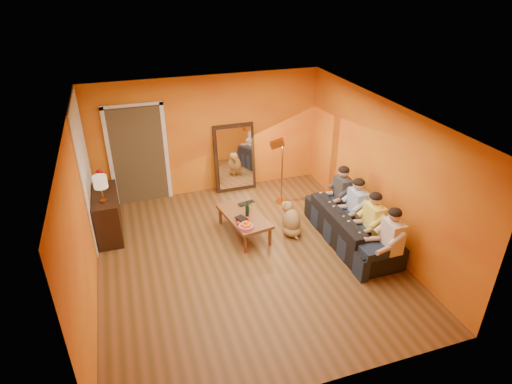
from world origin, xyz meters
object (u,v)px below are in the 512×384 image
object	(u,v)px
table_lamp	(102,189)
wine_bottle	(247,209)
person_far_left	(391,241)
person_mid_right	(357,209)
dog	(291,218)
coffee_table	(244,225)
mirror_frame	(235,158)
vase	(103,184)
floor_lamp	(282,172)
person_mid_left	(373,224)
person_far_right	(342,195)
tumbler	(248,209)
laptop	(248,204)
sideboard	(108,214)
sofa	(351,226)

from	to	relation	value
table_lamp	wine_bottle	size ratio (longest dim) A/B	1.65
person_far_left	wine_bottle	bearing A→B (deg)	136.71
person_mid_right	dog	bearing A→B (deg)	156.27
coffee_table	person_far_left	distance (m)	2.70
person_mid_right	wine_bottle	world-z (taller)	person_mid_right
mirror_frame	vase	world-z (taller)	mirror_frame
floor_lamp	dog	world-z (taller)	floor_lamp
dog	person_far_left	world-z (taller)	person_far_left
table_lamp	person_mid_left	size ratio (longest dim) A/B	0.42
person_far_right	wine_bottle	xyz separation A→B (m)	(-1.89, 0.13, -0.03)
tumbler	vase	size ratio (longest dim) A/B	0.62
wine_bottle	laptop	bearing A→B (deg)	72.00
tumbler	vase	xyz separation A→B (m)	(-2.55, 0.95, 0.47)
laptop	wine_bottle	bearing A→B (deg)	-121.46
mirror_frame	person_mid_left	distance (m)	3.55
wine_bottle	laptop	size ratio (longest dim) A/B	0.93
dog	tumbler	bearing A→B (deg)	170.61
tumbler	laptop	world-z (taller)	tumbler
sideboard	laptop	bearing A→B (deg)	-10.18
sofa	coffee_table	world-z (taller)	sofa
person_far_right	vase	world-z (taller)	person_far_right
sofa	laptop	distance (m)	2.02
person_far_left	vase	size ratio (longest dim) A/B	6.96
wine_bottle	sofa	bearing A→B (deg)	-23.94
table_lamp	dog	size ratio (longest dim) A/B	0.78
sideboard	person_far_right	size ratio (longest dim) A/B	0.97
person_mid_left	person_mid_right	bearing A→B (deg)	90.00
dog	person_mid_left	xyz separation A→B (m)	(1.09, -1.03, 0.28)
sideboard	floor_lamp	bearing A→B (deg)	1.84
person_mid_right	mirror_frame	bearing A→B (deg)	120.99
person_mid_left	laptop	size ratio (longest dim) A/B	3.66
sideboard	person_mid_left	bearing A→B (deg)	-25.67
mirror_frame	sofa	xyz separation A→B (m)	(1.45, -2.73, -0.43)
vase	person_far_left	bearing A→B (deg)	-33.57
dog	laptop	size ratio (longest dim) A/B	1.97
coffee_table	wine_bottle	world-z (taller)	wine_bottle
sideboard	table_lamp	distance (m)	0.74
coffee_table	tumbler	size ratio (longest dim) A/B	11.20
person_far_left	tumbler	world-z (taller)	person_far_left
tumbler	person_far_right	bearing A→B (deg)	-9.41
person_far_left	laptop	distance (m)	2.81
sideboard	table_lamp	world-z (taller)	table_lamp
person_mid_right	person_far_right	size ratio (longest dim) A/B	1.00
tumbler	floor_lamp	bearing A→B (deg)	39.15
coffee_table	person_mid_right	size ratio (longest dim) A/B	1.00
sideboard	floor_lamp	size ratio (longest dim) A/B	0.82
sofa	person_mid_left	size ratio (longest dim) A/B	1.84
floor_lamp	wine_bottle	world-z (taller)	floor_lamp
dog	wine_bottle	size ratio (longest dim) A/B	2.12
floor_lamp	laptop	distance (m)	1.14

